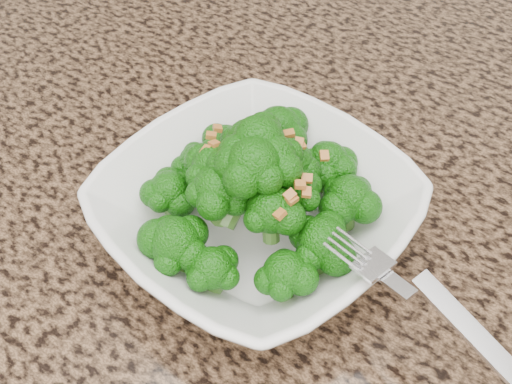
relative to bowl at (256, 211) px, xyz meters
The scene contains 5 objects.
granite_counter 0.11m from the bowl, ahead, with size 1.64×1.04×0.03m, color brown.
bowl is the anchor object (origin of this frame).
broccoli_pile 0.06m from the bowl, ahead, with size 0.20×0.20×0.07m, color #15630B, non-canonical shape.
garlic_topping 0.10m from the bowl, ahead, with size 0.12×0.12×0.01m, color #BC732E, non-canonical shape.
fork 0.14m from the bowl, ahead, with size 0.20×0.03×0.01m, color silver, non-canonical shape.
Camera 1 is at (0.09, 0.04, 1.30)m, focal length 45.00 mm.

